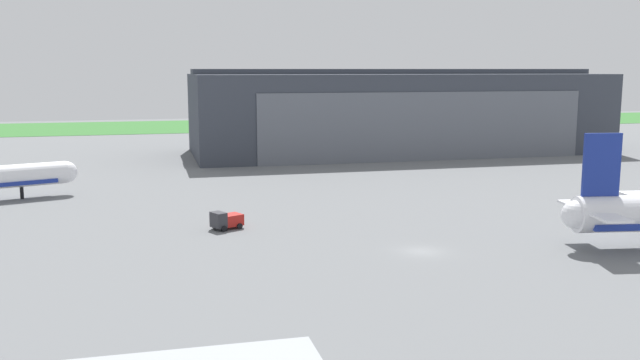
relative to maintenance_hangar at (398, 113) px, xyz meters
name	(u,v)px	position (x,y,z in m)	size (l,w,h in m)	color
ground_plane	(422,251)	(-30.62, -90.06, -9.68)	(440.00, 440.00, 0.00)	slate
grass_field_strip	(231,125)	(-30.62, 90.93, -9.64)	(440.00, 56.00, 0.08)	#347030
maintenance_hangar	(398,113)	(0.00, 0.00, 0.00)	(99.71, 35.50, 20.29)	#383D47
fuel_bowser	(226,220)	(-50.75, -73.62, -8.51)	(4.43, 3.69, 2.33)	#2D2D33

